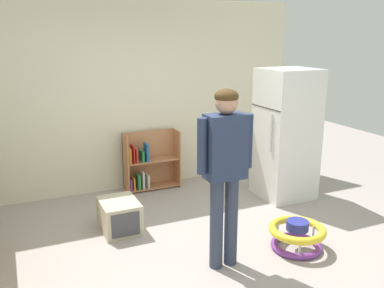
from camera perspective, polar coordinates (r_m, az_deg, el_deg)
The scene contains 7 objects.
ground_plane at distance 4.45m, azimuth 0.71°, elevation -15.32°, with size 12.00×12.00×0.00m, color #A89C98.
back_wall at distance 6.10m, azimuth -8.49°, elevation 6.34°, with size 5.20×0.06×2.70m, color beige.
refrigerator at distance 5.90m, azimuth 12.63°, elevation 1.31°, with size 0.73×0.68×1.78m.
bookshelf at distance 6.20m, azimuth -6.01°, elevation -2.70°, with size 0.80×0.28×0.85m.
standing_person at distance 3.93m, azimuth 4.50°, elevation -2.53°, with size 0.57×0.22×1.75m.
baby_walker at distance 4.69m, azimuth 14.02°, elevation -11.88°, with size 0.60×0.60×0.32m.
pet_carrier at distance 5.02m, azimuth -9.80°, elevation -9.54°, with size 0.42×0.55×0.36m.
Camera 1 is at (-1.61, -3.49, 2.23)m, focal length 39.36 mm.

